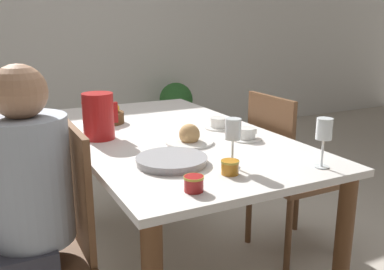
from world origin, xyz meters
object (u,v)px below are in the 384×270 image
Objects in this scene: chair_person_side at (50,242)px; chair_opposite at (285,172)px; potted_plant at (176,104)px; serving_tray at (172,160)px; jam_jar_red at (194,183)px; fruit_bowl at (106,116)px; teacup_near_person at (246,135)px; jam_jar_amber at (230,166)px; bread_plate at (189,137)px; person_seated at (20,200)px; wine_glass_water at (233,132)px; red_pitcher at (98,116)px; teacup_across at (218,124)px; wine_glass_juice at (324,132)px.

chair_person_side and chair_opposite have the same top height.
potted_plant is at bearing 168.83° from chair_opposite.
serving_tray is 0.29m from jam_jar_red.
fruit_bowl is (0.02, 1.09, 0.01)m from jam_jar_red.
teacup_near_person reaches higher than jam_jar_amber.
bread_plate is at bearing -113.65° from potted_plant.
wine_glass_water is at bearing -105.47° from person_seated.
chair_opposite is at bearing -79.74° from person_seated.
teacup_across is at bearing -7.81° from red_pitcher.
teacup_near_person is (-0.04, 0.46, -0.12)m from wine_glass_juice.
chair_opposite is 6.42× the size of teacup_near_person.
bread_plate is (0.19, 0.23, 0.01)m from serving_tray.
wine_glass_juice is at bearing -29.23° from chair_opposite.
teacup_across is (-0.39, 0.09, 0.30)m from chair_opposite.
jam_jar_red is (-0.51, -0.71, 0.01)m from teacup_across.
red_pitcher reaches higher than serving_tray.
serving_tray is at bearing -130.03° from bread_plate.
teacup_across is at bearing -71.24° from person_seated.
chair_person_side is at bearing -128.78° from red_pitcher.
chair_opposite is 0.83m from wine_glass_juice.
wine_glass_water is 2.82× the size of jam_jar_amber.
potted_plant is (1.82, 2.77, -0.08)m from chair_person_side.
fruit_bowl reaches higher than serving_tray.
person_seated is at bearing -79.74° from chair_opposite.
jam_jar_red is 0.35× the size of fruit_bowl.
person_seated is at bearing 145.01° from jam_jar_red.
jam_jar_amber reaches higher than potted_plant.
jam_jar_amber is (-0.71, -0.53, 0.31)m from chair_opposite.
red_pitcher is 1.13× the size of fruit_bowl.
person_seated is at bearing 172.73° from serving_tray.
chair_opposite is at bearing -101.17° from potted_plant.
chair_person_side is 0.82m from wine_glass_water.
serving_tray is (-0.46, -0.17, -0.01)m from teacup_near_person.
jam_jar_amber is at bearing -128.18° from wine_glass_water.
wine_glass_water reaches higher than teacup_across.
teacup_across is at bearing 35.26° from bread_plate.
teacup_near_person is 0.69m from jam_jar_red.
chair_opposite is at bearing 34.35° from jam_jar_red.
jam_jar_red is at bearing -125.79° from teacup_across.
potted_plant is (1.16, 3.01, -0.50)m from wine_glass_water.
red_pitcher is 0.62m from teacup_across.
chair_opposite is at bearing -80.47° from chair_person_side.
person_seated is at bearing -161.24° from teacup_across.
red_pitcher is 2.85m from potted_plant.
person_seated is at bearing 164.53° from wine_glass_water.
potted_plant is at bearing 66.09° from jam_jar_red.
chair_opposite is at bearing 21.07° from serving_tray.
wine_glass_juice reaches higher than chair_opposite.
potted_plant is (0.50, 2.55, -0.08)m from chair_opposite.
chair_opposite is 4.28× the size of red_pitcher.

